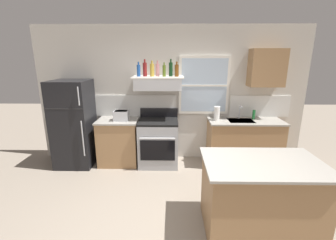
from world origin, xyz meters
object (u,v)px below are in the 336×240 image
(refrigerator, at_px, (74,124))
(bottle_champagne_gold_foil, at_px, (152,70))
(bottle_red_label_wine, at_px, (145,69))
(bottle_rose_pink, at_px, (158,70))
(stove_range, at_px, (159,142))
(dish_soap_bottle, at_px, (254,115))
(paper_towel_roll, at_px, (217,113))
(toaster, at_px, (121,115))
(kitchen_island, at_px, (260,196))
(bottle_dark_green_wine, at_px, (171,69))
(bottle_olive_oil_square, at_px, (164,71))
(bottle_amber_wine, at_px, (177,70))
(bottle_blue_liqueur, at_px, (139,70))

(refrigerator, height_order, bottle_champagne_gold_foil, bottle_champagne_gold_foil)
(bottle_red_label_wine, xyz_separation_m, bottle_rose_pink, (0.24, 0.02, -0.01))
(bottle_champagne_gold_foil, height_order, bottle_rose_pink, same)
(stove_range, relative_size, dish_soap_bottle, 6.06)
(refrigerator, bearing_deg, paper_towel_roll, 1.24)
(refrigerator, height_order, toaster, refrigerator)
(toaster, height_order, dish_soap_bottle, toaster)
(bottle_red_label_wine, xyz_separation_m, kitchen_island, (1.59, -1.89, -1.42))
(toaster, xyz_separation_m, bottle_dark_green_wine, (0.95, 0.16, 0.87))
(bottle_red_label_wine, distance_m, kitchen_island, 2.85)
(stove_range, relative_size, bottle_olive_oil_square, 4.26)
(refrigerator, relative_size, bottle_rose_pink, 5.83)
(bottle_dark_green_wine, height_order, bottle_amber_wine, bottle_dark_green_wine)
(bottle_olive_oil_square, xyz_separation_m, bottle_amber_wine, (0.23, -0.01, 0.01))
(toaster, height_order, stove_range, toaster)
(bottle_red_label_wine, bearing_deg, refrigerator, -175.99)
(toaster, distance_m, stove_range, 0.90)
(refrigerator, bearing_deg, bottle_amber_wine, 1.88)
(bottle_dark_green_wine, relative_size, dish_soap_bottle, 1.76)
(stove_range, height_order, bottle_rose_pink, bottle_rose_pink)
(dish_soap_bottle, bearing_deg, bottle_amber_wine, -176.46)
(bottle_olive_oil_square, bearing_deg, bottle_rose_pink, 159.35)
(stove_range, relative_size, bottle_blue_liqueur, 4.08)
(refrigerator, height_order, bottle_olive_oil_square, bottle_olive_oil_square)
(bottle_red_label_wine, relative_size, bottle_olive_oil_square, 1.22)
(paper_towel_roll, bearing_deg, dish_soap_bottle, 7.62)
(bottle_red_label_wine, relative_size, bottle_dark_green_wine, 0.99)
(dish_soap_bottle, bearing_deg, toaster, -176.78)
(bottle_blue_liqueur, bearing_deg, toaster, -170.74)
(bottle_champagne_gold_foil, relative_size, bottle_dark_green_wine, 0.91)
(bottle_champagne_gold_foil, bearing_deg, paper_towel_roll, -1.84)
(bottle_dark_green_wine, xyz_separation_m, paper_towel_roll, (0.89, -0.11, -0.83))
(refrigerator, xyz_separation_m, kitchen_island, (3.00, -1.79, -0.38))
(toaster, height_order, bottle_dark_green_wine, bottle_dark_green_wine)
(bottle_blue_liqueur, relative_size, kitchen_island, 0.19)
(paper_towel_roll, bearing_deg, bottle_amber_wine, 179.61)
(bottle_olive_oil_square, height_order, bottle_amber_wine, bottle_amber_wine)
(refrigerator, relative_size, bottle_champagne_gold_foil, 5.81)
(bottle_olive_oil_square, bearing_deg, refrigerator, -177.66)
(refrigerator, bearing_deg, bottle_olive_oil_square, 2.34)
(toaster, relative_size, bottle_rose_pink, 1.03)
(refrigerator, relative_size, dish_soap_bottle, 9.33)
(bottle_rose_pink, distance_m, kitchen_island, 2.73)
(bottle_red_label_wine, xyz_separation_m, bottle_champagne_gold_foil, (0.13, 0.00, -0.01))
(kitchen_island, bearing_deg, paper_towel_roll, 96.56)
(bottle_blue_liqueur, bearing_deg, kitchen_island, -47.60)
(refrigerator, relative_size, bottle_olive_oil_square, 6.56)
(bottle_rose_pink, relative_size, dish_soap_bottle, 1.60)
(toaster, bearing_deg, bottle_rose_pink, 8.44)
(stove_range, xyz_separation_m, paper_towel_roll, (1.13, 0.04, 0.58))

